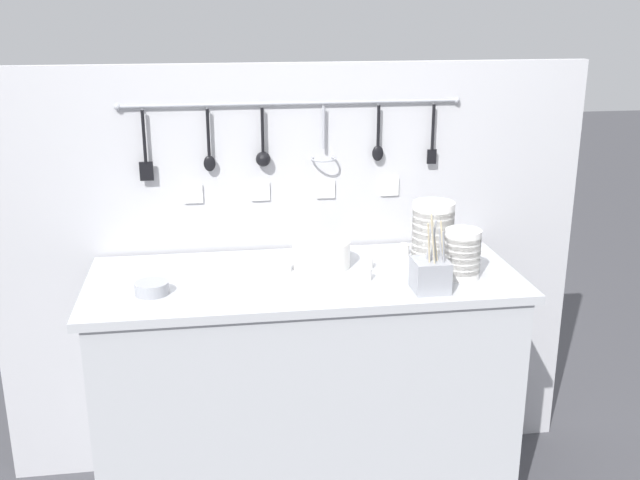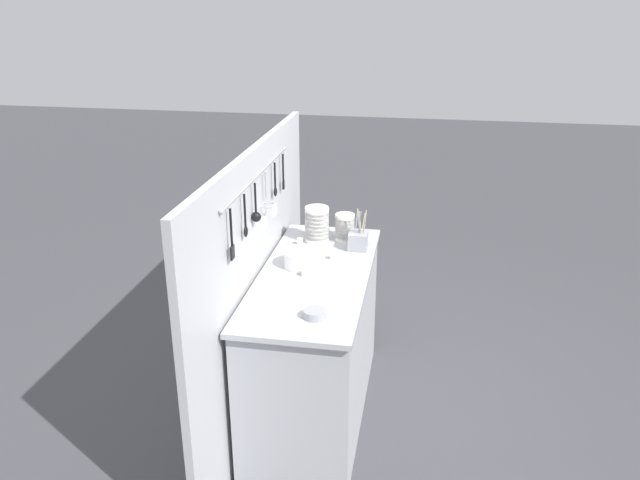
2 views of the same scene
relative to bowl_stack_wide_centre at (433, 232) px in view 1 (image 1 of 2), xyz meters
The scene contains 12 objects.
counter 0.76m from the bowl_stack_wide_centre, behind, with size 1.52×0.62×0.94m.
back_wall 0.60m from the bowl_stack_wide_centre, 150.78° to the left, with size 2.32×0.11×1.65m.
bowl_stack_wide_centre is the anchor object (origin of this frame).
bowl_stack_nested_right 0.18m from the bowl_stack_wide_centre, 72.11° to the right, with size 0.12×0.12×0.17m.
plate_stack 0.42m from the bowl_stack_wide_centre, behind, with size 0.21×0.21×0.10m.
steel_mixing_bowl 1.03m from the bowl_stack_wide_centre, behind, with size 0.11×0.11×0.04m.
cutlery_caddy 0.30m from the bowl_stack_wide_centre, 107.70° to the right, with size 0.12×0.12×0.27m.
cup_back_left 0.33m from the bowl_stack_wide_centre, 151.84° to the right, with size 0.04×0.04×0.04m.
cup_centre 0.56m from the bowl_stack_wide_centre, behind, with size 0.04×0.04×0.04m.
cup_front_right 0.16m from the bowl_stack_wide_centre, 13.16° to the left, with size 0.04×0.04×0.04m.
cup_edge_near 0.16m from the bowl_stack_wide_centre, 129.31° to the left, with size 0.04×0.04×0.04m.
cup_beside_plates 0.27m from the bowl_stack_wide_centre, behind, with size 0.04×0.04×0.04m.
Camera 1 is at (-0.31, -2.46, 1.87)m, focal length 42.00 mm.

